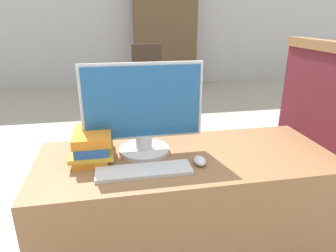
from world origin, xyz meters
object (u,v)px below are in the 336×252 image
keyboard (144,171)px  mouse (200,161)px  book_stack (92,145)px  far_chair (148,75)px  monitor (143,111)px

keyboard → mouse: (0.25, 0.03, 0.01)m
mouse → book_stack: book_stack is taller
keyboard → mouse: mouse is taller
far_chair → monitor: bearing=-154.9°
mouse → far_chair: 3.25m
mouse → book_stack: bearing=161.3°
monitor → mouse: bearing=-38.0°
keyboard → mouse: bearing=6.4°
monitor → keyboard: monitor is taller
keyboard → far_chair: far_chair is taller
monitor → mouse: (0.23, -0.18, -0.19)m
monitor → book_stack: bearing=-175.5°
keyboard → mouse: size_ratio=4.84×
monitor → keyboard: bearing=-96.8°
keyboard → mouse: 0.25m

